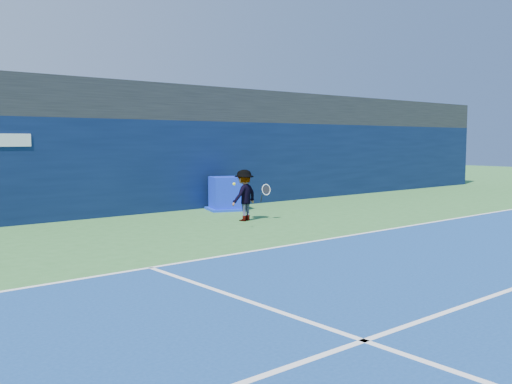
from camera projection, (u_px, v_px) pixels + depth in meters
ground at (447, 258)px, 11.37m from camera, size 80.00×80.00×0.00m
baseline at (335, 238)px, 13.66m from camera, size 24.00×0.10×0.01m
stadium_band at (154, 104)px, 19.83m from camera, size 36.00×3.00×1.20m
back_wall_assembly at (170, 165)px, 19.25m from camera, size 36.00×1.03×3.00m
equipment_cart at (225, 195)px, 19.18m from camera, size 1.50×1.50×1.12m
tennis_player at (244, 195)px, 16.59m from camera, size 1.26×0.77×1.49m
tennis_ball at (234, 184)px, 14.61m from camera, size 0.08×0.08×0.08m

